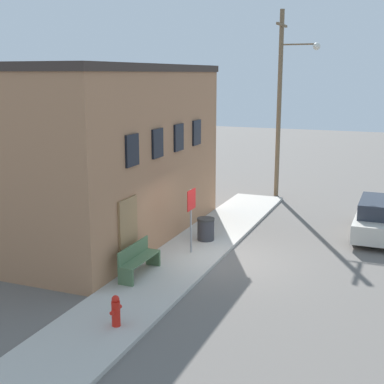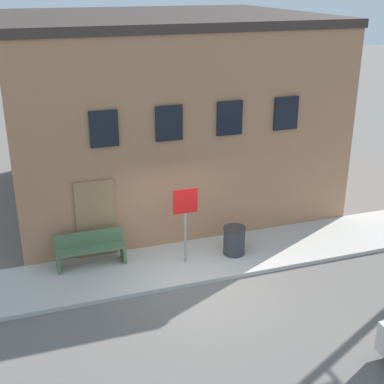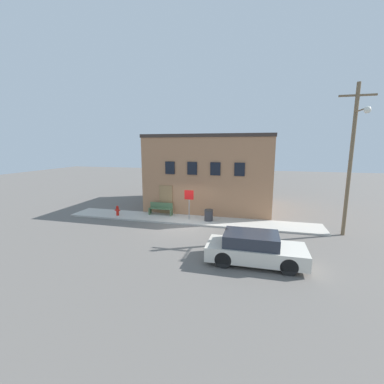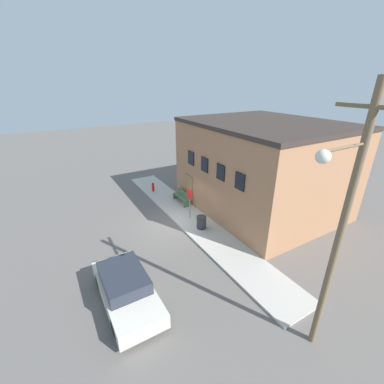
{
  "view_description": "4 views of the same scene",
  "coord_description": "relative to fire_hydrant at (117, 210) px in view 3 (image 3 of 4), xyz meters",
  "views": [
    {
      "loc": [
        -14.72,
        -4.95,
        5.6
      ],
      "look_at": [
        0.24,
        1.07,
        2.0
      ],
      "focal_mm": 50.0,
      "sensor_mm": 36.0,
      "label": 1
    },
    {
      "loc": [
        -3.69,
        -10.43,
        6.91
      ],
      "look_at": [
        0.24,
        1.07,
        2.0
      ],
      "focal_mm": 50.0,
      "sensor_mm": 36.0,
      "label": 2
    },
    {
      "loc": [
        4.46,
        -15.31,
        5.04
      ],
      "look_at": [
        0.24,
        1.07,
        2.0
      ],
      "focal_mm": 24.0,
      "sensor_mm": 36.0,
      "label": 3
    },
    {
      "loc": [
        12.49,
        -6.11,
        8.21
      ],
      "look_at": [
        0.24,
        1.07,
        2.0
      ],
      "focal_mm": 24.0,
      "sensor_mm": 36.0,
      "label": 4
    }
  ],
  "objects": [
    {
      "name": "parked_car",
      "position": [
        9.66,
        -5.13,
        0.18
      ],
      "size": [
        4.2,
        1.8,
        1.34
      ],
      "color": "black",
      "rests_on": "ground"
    },
    {
      "name": "utility_pole",
      "position": [
        14.55,
        -0.34,
        4.11
      ],
      "size": [
        1.8,
        1.81,
        8.32
      ],
      "color": "brown",
      "rests_on": "ground"
    },
    {
      "name": "brick_building",
      "position": [
        6.01,
        5.43,
        2.47
      ],
      "size": [
        9.48,
        8.1,
        5.88
      ],
      "color": "#A87551",
      "rests_on": "ground"
    },
    {
      "name": "ground_plane",
      "position": [
        5.2,
        -0.69,
        -0.47
      ],
      "size": [
        80.0,
        80.0,
        0.0
      ],
      "primitive_type": "plane",
      "color": "#66605B"
    },
    {
      "name": "sidewalk",
      "position": [
        5.2,
        0.38,
        -0.41
      ],
      "size": [
        17.27,
        2.14,
        0.11
      ],
      "color": "#BCB7AD",
      "rests_on": "ground"
    },
    {
      "name": "bench",
      "position": [
        2.95,
        0.99,
        0.08
      ],
      "size": [
        1.72,
        0.44,
        0.87
      ],
      "color": "#4C6B47",
      "rests_on": "sidewalk"
    },
    {
      "name": "stop_sign",
      "position": [
        5.25,
        0.32,
        1.04
      ],
      "size": [
        0.63,
        0.06,
        2.01
      ],
      "color": "gray",
      "rests_on": "sidewalk"
    },
    {
      "name": "trash_bin",
      "position": [
        6.6,
        0.34,
        0.02
      ],
      "size": [
        0.59,
        0.59,
        0.75
      ],
      "color": "#333338",
      "rests_on": "sidewalk"
    },
    {
      "name": "fire_hydrant",
      "position": [
        0.0,
        0.0,
        0.0
      ],
      "size": [
        0.41,
        0.19,
        0.72
      ],
      "color": "red",
      "rests_on": "sidewalk"
    }
  ]
}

